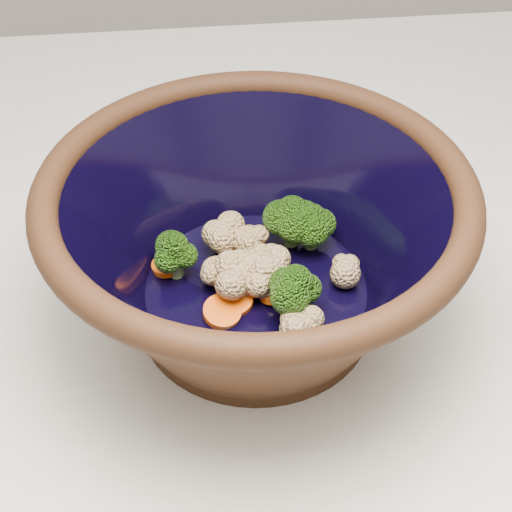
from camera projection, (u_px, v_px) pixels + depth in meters
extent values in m
cylinder|color=black|center=(256.00, 308.00, 0.62)|extent=(0.20, 0.20, 0.01)
torus|color=black|center=(256.00, 189.00, 0.53)|extent=(0.33, 0.33, 0.02)
cylinder|color=black|center=(256.00, 288.00, 0.60)|extent=(0.19, 0.19, 0.00)
cylinder|color=#608442|center=(291.00, 235.00, 0.63)|extent=(0.01, 0.01, 0.02)
ellipsoid|color=#356413|center=(292.00, 213.00, 0.61)|extent=(0.04, 0.04, 0.04)
cylinder|color=#608442|center=(294.00, 305.00, 0.57)|extent=(0.01, 0.01, 0.02)
ellipsoid|color=#356413|center=(295.00, 284.00, 0.55)|extent=(0.04, 0.04, 0.04)
cylinder|color=#608442|center=(310.00, 239.00, 0.63)|extent=(0.01, 0.01, 0.02)
ellipsoid|color=#356413|center=(312.00, 220.00, 0.61)|extent=(0.04, 0.04, 0.03)
cylinder|color=#608442|center=(176.00, 267.00, 0.60)|extent=(0.01, 0.01, 0.02)
ellipsoid|color=#356413|center=(174.00, 248.00, 0.59)|extent=(0.04, 0.04, 0.03)
sphere|color=beige|center=(235.00, 281.00, 0.58)|extent=(0.03, 0.03, 0.03)
sphere|color=beige|center=(227.00, 238.00, 0.62)|extent=(0.03, 0.03, 0.03)
sphere|color=beige|center=(345.00, 274.00, 0.59)|extent=(0.03, 0.03, 0.03)
sphere|color=beige|center=(265.00, 268.00, 0.59)|extent=(0.03, 0.03, 0.03)
sphere|color=beige|center=(266.00, 265.00, 0.60)|extent=(0.03, 0.03, 0.03)
sphere|color=beige|center=(302.00, 328.00, 0.55)|extent=(0.03, 0.03, 0.03)
sphere|color=beige|center=(249.00, 240.00, 0.62)|extent=(0.03, 0.03, 0.03)
sphere|color=beige|center=(216.00, 271.00, 0.59)|extent=(0.03, 0.03, 0.03)
sphere|color=beige|center=(265.00, 282.00, 0.58)|extent=(0.03, 0.03, 0.03)
sphere|color=beige|center=(245.00, 282.00, 0.58)|extent=(0.03, 0.03, 0.03)
sphere|color=beige|center=(254.00, 268.00, 0.59)|extent=(0.03, 0.03, 0.03)
cylinder|color=#E9580A|center=(274.00, 294.00, 0.58)|extent=(0.03, 0.03, 0.01)
cylinder|color=#E9580A|center=(167.00, 265.00, 0.61)|extent=(0.03, 0.03, 0.01)
cylinder|color=#E9580A|center=(274.00, 266.00, 0.61)|extent=(0.03, 0.03, 0.01)
cylinder|color=#E9580A|center=(253.00, 277.00, 0.60)|extent=(0.03, 0.03, 0.01)
cylinder|color=#E9580A|center=(235.00, 300.00, 0.58)|extent=(0.03, 0.03, 0.01)
cylinder|color=#E9580A|center=(257.00, 282.00, 0.59)|extent=(0.03, 0.03, 0.01)
cylinder|color=#E9580A|center=(222.00, 312.00, 0.57)|extent=(0.03, 0.03, 0.01)
cylinder|color=#E9580A|center=(242.00, 276.00, 0.60)|extent=(0.03, 0.03, 0.01)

